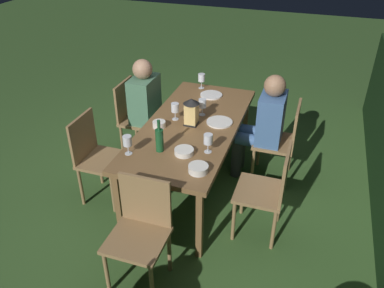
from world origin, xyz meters
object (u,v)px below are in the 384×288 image
(chair_side_right_a, at_px, (282,139))
(plate_a, at_px, (219,122))
(lantern_centerpiece, at_px, (191,110))
(person_in_green, at_px, (150,105))
(wine_glass_d, at_px, (208,140))
(person_in_blue, at_px, (264,123))
(wine_glass_a, at_px, (175,108))
(bowl_salad, at_px, (184,151))
(plate_b, at_px, (211,95))
(chair_side_left_b, at_px, (96,155))
(bowl_bread, at_px, (159,124))
(wine_glass_e, at_px, (127,142))
(wine_glass_c, at_px, (202,78))
(bowl_olives, at_px, (198,168))
(chair_side_right_b, at_px, (269,189))
(chair_head_far, at_px, (140,228))
(wine_glass_b, at_px, (202,104))
(green_bottle_on_table, at_px, (159,139))
(chair_side_left_a, at_px, (135,115))
(dining_table, at_px, (192,129))

(chair_side_right_a, relative_size, plate_a, 3.50)
(lantern_centerpiece, bearing_deg, person_in_green, -124.90)
(chair_side_right_a, relative_size, wine_glass_d, 5.15)
(person_in_blue, distance_m, wine_glass_a, 0.92)
(bowl_salad, bearing_deg, plate_b, -174.93)
(chair_side_right_a, height_order, chair_side_left_b, same)
(person_in_green, height_order, bowl_salad, person_in_green)
(chair_side_right_a, xyz_separation_m, bowl_bread, (0.57, -1.09, 0.28))
(wine_glass_e, bearing_deg, bowl_salad, 108.14)
(chair_side_left_b, bearing_deg, wine_glass_c, 152.80)
(chair_side_right_a, distance_m, wine_glass_a, 1.13)
(chair_side_right_a, relative_size, bowl_olives, 5.50)
(chair_side_right_b, height_order, bowl_salad, chair_side_right_b)
(chair_head_far, xyz_separation_m, wine_glass_b, (-1.41, 0.03, 0.37))
(green_bottle_on_table, relative_size, bowl_olives, 1.83)
(chair_side_left_a, bearing_deg, wine_glass_d, 52.51)
(bowl_olives, bearing_deg, bowl_bread, -135.02)
(chair_side_right_b, bearing_deg, plate_b, -143.27)
(wine_glass_c, distance_m, wine_glass_e, 1.50)
(person_in_blue, distance_m, chair_side_left_b, 1.68)
(chair_side_right_a, xyz_separation_m, wine_glass_d, (0.84, -0.54, 0.37))
(person_in_blue, distance_m, bowl_bread, 1.07)
(person_in_green, bearing_deg, plate_a, 69.87)
(green_bottle_on_table, xyz_separation_m, bowl_salad, (-0.02, 0.21, -0.08))
(wine_glass_b, height_order, wine_glass_d, same)
(plate_b, bearing_deg, wine_glass_e, -14.23)
(plate_b, bearing_deg, wine_glass_d, 14.61)
(wine_glass_c, relative_size, wine_glass_d, 1.00)
(chair_side_right_a, xyz_separation_m, bowl_olives, (1.14, -0.53, 0.28))
(chair_side_left_b, height_order, wine_glass_e, wine_glass_e)
(person_in_blue, bearing_deg, wine_glass_c, -117.54)
(bowl_salad, bearing_deg, chair_side_right_b, 96.35)
(chair_side_right_a, distance_m, chair_side_left_a, 1.63)
(wine_glass_d, bearing_deg, wine_glass_b, -158.77)
(person_in_green, height_order, green_bottle_on_table, person_in_green)
(chair_side_right_a, bearing_deg, wine_glass_e, -47.11)
(wine_glass_b, distance_m, bowl_olives, 0.96)
(green_bottle_on_table, xyz_separation_m, wine_glass_c, (-1.36, -0.06, 0.01))
(chair_side_right_b, height_order, person_in_blue, person_in_blue)
(chair_head_far, bearing_deg, wine_glass_a, -171.51)
(person_in_blue, relative_size, chair_head_far, 1.32)
(dining_table, height_order, wine_glass_e, wine_glass_e)
(chair_side_left_a, height_order, lantern_centerpiece, lantern_centerpiece)
(chair_side_left_b, height_order, bowl_olives, chair_side_left_b)
(green_bottle_on_table, relative_size, wine_glass_d, 1.72)
(wine_glass_a, distance_m, bowl_olives, 0.90)
(chair_head_far, bearing_deg, lantern_centerpiece, -179.71)
(wine_glass_c, xyz_separation_m, bowl_salad, (1.34, 0.27, -0.09))
(chair_side_left_a, height_order, bowl_bread, chair_side_left_a)
(chair_side_left_b, bearing_deg, wine_glass_e, 64.72)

